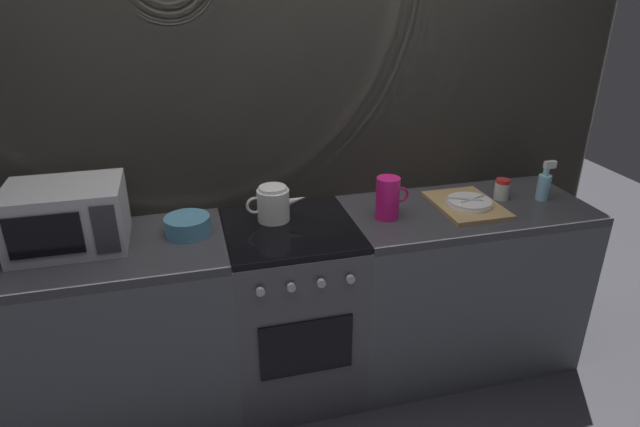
% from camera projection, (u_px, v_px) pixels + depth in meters
% --- Properties ---
extents(ground_plane, '(8.00, 8.00, 0.00)m').
position_uv_depth(ground_plane, '(294.00, 381.00, 2.82)').
color(ground_plane, '#2D2D33').
extents(back_wall, '(3.60, 0.05, 2.40)m').
position_uv_depth(back_wall, '(275.00, 143.00, 2.61)').
color(back_wall, '#A39989').
rests_on(back_wall, ground_plane).
extents(counter_left, '(1.20, 0.60, 0.90)m').
position_uv_depth(counter_left, '(97.00, 338.00, 2.43)').
color(counter_left, '#515459').
rests_on(counter_left, ground_plane).
extents(stove_unit, '(0.60, 0.63, 0.90)m').
position_uv_depth(stove_unit, '(292.00, 310.00, 2.64)').
color(stove_unit, '#4C4C51').
rests_on(stove_unit, ground_plane).
extents(counter_right, '(1.20, 0.60, 0.90)m').
position_uv_depth(counter_right, '(458.00, 284.00, 2.85)').
color(counter_right, '#515459').
rests_on(counter_right, ground_plane).
extents(microwave, '(0.46, 0.35, 0.27)m').
position_uv_depth(microwave, '(67.00, 217.00, 2.23)').
color(microwave, '#B2B2B7').
rests_on(microwave, counter_left).
extents(kettle, '(0.28, 0.15, 0.17)m').
position_uv_depth(kettle, '(273.00, 204.00, 2.49)').
color(kettle, white).
rests_on(kettle, stove_unit).
extents(mixing_bowl, '(0.20, 0.20, 0.08)m').
position_uv_depth(mixing_bowl, '(188.00, 225.00, 2.37)').
color(mixing_bowl, teal).
rests_on(mixing_bowl, counter_left).
extents(pitcher, '(0.16, 0.11, 0.20)m').
position_uv_depth(pitcher, '(388.00, 198.00, 2.50)').
color(pitcher, '#E5197A').
rests_on(pitcher, counter_right).
extents(dish_pile, '(0.30, 0.40, 0.06)m').
position_uv_depth(dish_pile, '(468.00, 204.00, 2.64)').
color(dish_pile, tan).
rests_on(dish_pile, counter_right).
extents(spice_jar, '(0.08, 0.08, 0.10)m').
position_uv_depth(spice_jar, '(502.00, 189.00, 2.73)').
color(spice_jar, silver).
rests_on(spice_jar, counter_right).
extents(spray_bottle, '(0.08, 0.06, 0.20)m').
position_uv_depth(spray_bottle, '(544.00, 185.00, 2.71)').
color(spray_bottle, '#8CCCE5').
rests_on(spray_bottle, counter_right).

